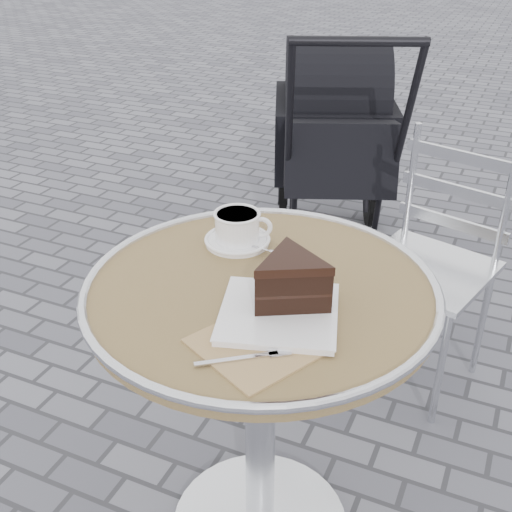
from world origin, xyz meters
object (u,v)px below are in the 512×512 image
at_px(cafe_table, 261,352).
at_px(bistro_chair, 442,235).
at_px(cake_plate_set, 288,289).
at_px(baby_stroller, 334,148).
at_px(cappuccino_set, 238,230).

bearing_deg(cafe_table, bistro_chair, 73.91).
relative_size(cafe_table, bistro_chair, 0.92).
distance_m(cake_plate_set, bistro_chair, 0.96).
relative_size(cake_plate_set, bistro_chair, 0.43).
bearing_deg(cake_plate_set, baby_stroller, 87.97).
xyz_separation_m(cafe_table, bistro_chair, (0.24, 0.84, -0.07)).
height_order(cake_plate_set, baby_stroller, baby_stroller).
xyz_separation_m(cake_plate_set, bistro_chair, (0.16, 0.90, -0.28)).
bearing_deg(cafe_table, cake_plate_set, -38.43).
bearing_deg(cake_plate_set, cafe_table, 125.05).
bearing_deg(bistro_chair, cake_plate_set, -84.71).
height_order(cafe_table, bistro_chair, bistro_chair).
height_order(cappuccino_set, bistro_chair, bistro_chair).
distance_m(cake_plate_set, baby_stroller, 1.67).
height_order(cafe_table, cake_plate_set, cake_plate_set).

